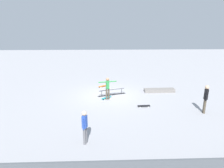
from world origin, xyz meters
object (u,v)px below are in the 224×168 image
at_px(skater_main, 108,87).
at_px(skateboard_main, 107,98).
at_px(skate_ledge, 159,90).
at_px(bystander_black_shirt, 206,98).
at_px(bystander_blue_shirt, 85,126).
at_px(loose_skateboard_orange, 103,86).
at_px(grind_rail, 112,92).
at_px(loose_skateboard_black, 144,106).

distance_m(skater_main, skateboard_main, 0.87).
bearing_deg(skate_ledge, skateboard_main, 17.40).
bearing_deg(bystander_black_shirt, bystander_blue_shirt, -47.77).
distance_m(skate_ledge, skateboard_main, 4.37).
xyz_separation_m(bystander_blue_shirt, bystander_black_shirt, (-6.76, -2.94, 0.09)).
bearing_deg(bystander_black_shirt, skateboard_main, -95.46).
height_order(skater_main, skateboard_main, skater_main).
height_order(skate_ledge, loose_skateboard_orange, skate_ledge).
bearing_deg(loose_skateboard_orange, grind_rail, 74.83).
xyz_separation_m(skate_ledge, bystander_blue_shirt, (5.14, 6.84, 0.75)).
distance_m(skater_main, bystander_black_shirt, 6.20).
bearing_deg(bystander_blue_shirt, bystander_black_shirt, -45.68).
relative_size(skate_ledge, skateboard_main, 3.25).
xyz_separation_m(bystander_blue_shirt, loose_skateboard_black, (-3.36, -3.96, -0.81)).
relative_size(skateboard_main, bystander_blue_shirt, 0.47).
height_order(skater_main, bystander_black_shirt, bystander_black_shirt).
relative_size(grind_rail, skateboard_main, 2.91).
bearing_deg(loose_skateboard_orange, loose_skateboard_black, 87.25).
relative_size(grind_rail, bystander_blue_shirt, 1.37).
relative_size(grind_rail, bystander_black_shirt, 1.24).
height_order(skater_main, loose_skateboard_orange, skater_main).
distance_m(grind_rail, bystander_black_shirt, 6.40).
xyz_separation_m(skate_ledge, loose_skateboard_black, (1.78, 2.89, -0.06)).
relative_size(skateboard_main, loose_skateboard_orange, 0.95).
height_order(grind_rail, skate_ledge, grind_rail).
bearing_deg(grind_rail, skate_ledge, 168.84).
bearing_deg(skater_main, skate_ledge, -172.85).
relative_size(loose_skateboard_black, loose_skateboard_orange, 1.04).
xyz_separation_m(skater_main, bystander_blue_shirt, (1.06, 5.37, -0.04)).
height_order(grind_rail, loose_skateboard_black, grind_rail).
xyz_separation_m(skateboard_main, bystander_blue_shirt, (0.97, 5.54, 0.81)).
bearing_deg(bystander_blue_shirt, skater_main, 9.69).
bearing_deg(skater_main, grind_rail, -121.41).
bearing_deg(skateboard_main, bystander_blue_shirt, 38.73).
bearing_deg(loose_skateboard_orange, bystander_black_shirt, 104.20).
relative_size(skater_main, loose_skateboard_orange, 2.04).
distance_m(grind_rail, skate_ledge, 3.80).
bearing_deg(bystander_black_shirt, loose_skateboard_orange, -113.09).
xyz_separation_m(grind_rail, bystander_blue_shirt, (1.38, 6.32, 0.69)).
xyz_separation_m(skater_main, bystander_black_shirt, (-5.70, 2.43, 0.05)).
distance_m(grind_rail, skateboard_main, 0.89).
bearing_deg(loose_skateboard_orange, skate_ledge, 127.04).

